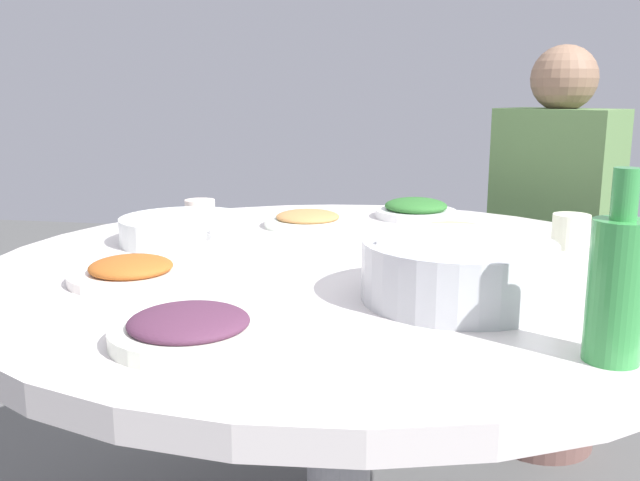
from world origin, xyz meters
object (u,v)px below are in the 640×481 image
at_px(dish_eggplant, 189,328).
at_px(dish_greens, 416,209).
at_px(green_bottle, 617,285).
at_px(rice_bowl, 457,269).
at_px(tea_cup_far, 200,211).
at_px(dish_noodles, 454,233).
at_px(diner_left, 556,198).
at_px(tea_cup_side, 571,231).
at_px(dish_tofu_braise, 308,220).
at_px(round_dining_table, 340,312).
at_px(soup_bowl, 185,230).
at_px(dish_stirfry, 131,272).
at_px(stool_for_diner_left, 543,372).

xyz_separation_m(dish_eggplant, dish_greens, (0.25, 1.00, 0.00)).
distance_m(dish_greens, green_bottle, 1.01).
xyz_separation_m(rice_bowl, tea_cup_far, (-0.64, 0.56, -0.02)).
distance_m(dish_noodles, tea_cup_far, 0.64).
bearing_deg(diner_left, tea_cup_side, -94.98).
xyz_separation_m(rice_bowl, dish_greens, (-0.10, 0.73, -0.03)).
height_order(dish_eggplant, dish_tofu_braise, dish_eggplant).
relative_size(round_dining_table, soup_bowl, 4.91).
bearing_deg(green_bottle, tea_cup_side, 85.48).
distance_m(dish_noodles, green_bottle, 0.72).
xyz_separation_m(dish_tofu_braise, diner_left, (0.65, 0.48, 0.00)).
bearing_deg(dish_greens, tea_cup_far, -161.88).
height_order(rice_bowl, dish_noodles, rice_bowl).
xyz_separation_m(dish_noodles, dish_eggplant, (-0.35, -0.72, 0.00)).
height_order(dish_eggplant, diner_left, diner_left).
distance_m(round_dining_table, tea_cup_far, 0.55).
relative_size(rice_bowl, tea_cup_far, 4.04).
relative_size(rice_bowl, dish_tofu_braise, 1.43).
distance_m(round_dining_table, diner_left, 0.98).
relative_size(round_dining_table, dish_eggplant, 6.54).
xyz_separation_m(green_bottle, tea_cup_far, (-0.83, 0.79, -0.07)).
relative_size(dish_greens, tea_cup_far, 2.82).
height_order(round_dining_table, tea_cup_far, tea_cup_far).
bearing_deg(tea_cup_far, dish_eggplant, -70.66).
distance_m(round_dining_table, dish_stirfry, 0.42).
distance_m(rice_bowl, green_bottle, 0.30).
bearing_deg(tea_cup_side, dish_tofu_braise, 167.16).
bearing_deg(tea_cup_far, rice_bowl, -41.17).
relative_size(dish_eggplant, tea_cup_far, 2.80).
height_order(dish_greens, dish_tofu_braise, dish_greens).
bearing_deg(round_dining_table, green_bottle, -47.27).
distance_m(dish_eggplant, dish_tofu_braise, 0.82).
distance_m(round_dining_table, dish_noodles, 0.35).
relative_size(tea_cup_side, diner_left, 0.10).
height_order(dish_greens, diner_left, diner_left).
xyz_separation_m(rice_bowl, dish_stirfry, (-0.56, 0.01, -0.03)).
height_order(dish_greens, dish_stirfry, dish_greens).
xyz_separation_m(dish_noodles, stool_for_diner_left, (0.30, 0.59, -0.55)).
bearing_deg(dish_stirfry, dish_greens, 57.65).
bearing_deg(round_dining_table, dish_noodles, 47.50).
distance_m(dish_stirfry, tea_cup_side, 0.91).
bearing_deg(dish_tofu_braise, tea_cup_side, -12.84).
bearing_deg(stool_for_diner_left, dish_noodles, -116.98).
distance_m(rice_bowl, tea_cup_side, 0.49).
bearing_deg(dish_tofu_braise, stool_for_diner_left, 36.48).
bearing_deg(tea_cup_side, soup_bowl, -173.41).
distance_m(dish_stirfry, diner_left, 1.35).
bearing_deg(dish_eggplant, dish_greens, 76.01).
relative_size(dish_noodles, diner_left, 0.28).
bearing_deg(soup_bowl, round_dining_table, -16.71).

